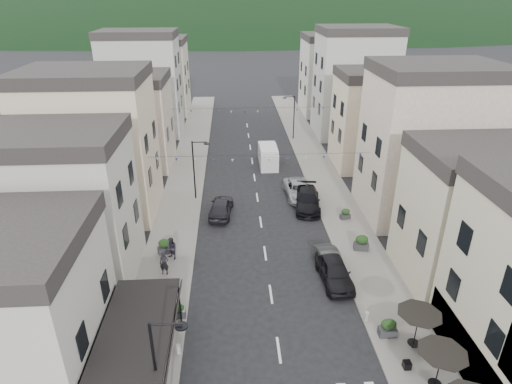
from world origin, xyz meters
TOP-DOWN VIEW (x-y plane):
  - sidewalk_left at (-7.50, 32.00)m, footprint 4.00×76.00m
  - sidewalk_right at (7.50, 32.00)m, footprint 4.00×76.00m
  - hill_backdrop at (0.00, 300.00)m, footprint 640.00×360.00m
  - boutique_awning at (-7.25, 5.00)m, footprint 3.77×7.50m
  - buildings_row_left at (-14.50, 37.75)m, footprint 10.20×54.16m
  - buildings_row_right at (14.50, 36.59)m, footprint 10.20×54.16m
  - cafe_terrace at (7.70, 2.80)m, footprint 2.50×8.10m
  - streetlamp_left_near at (-5.82, 2.00)m, footprint 1.70×0.56m
  - streetlamp_left_far at (-5.82, 26.00)m, footprint 1.70×0.56m
  - streetlamp_right_far at (5.82, 44.00)m, footprint 1.70×0.56m
  - bollards at (0.00, 5.50)m, footprint 11.66×10.26m
  - bunting_near at (0.00, 22.00)m, footprint 19.00×0.28m
  - bunting_far at (0.00, 38.00)m, footprint 19.00×0.28m
  - parked_car_a at (4.60, 12.22)m, footprint 2.24×4.98m
  - parked_car_b at (4.60, 13.57)m, footprint 1.97×4.35m
  - parked_car_c at (4.12, 25.86)m, footprint 2.80×5.58m
  - parked_car_d at (4.60, 23.54)m, footprint 2.94×5.83m
  - parked_car_e at (-3.54, 22.58)m, footprint 2.47×4.95m
  - delivery_van at (1.80, 34.58)m, footprint 2.03×5.10m
  - pedestrian_a at (-7.47, 13.60)m, footprint 0.69×0.48m
  - pedestrian_b at (-7.14, 15.48)m, footprint 1.12×1.11m
  - planter_la at (-6.00, 8.98)m, footprint 0.92×0.55m
  - planter_lb at (-7.81, 16.34)m, footprint 1.24×0.94m
  - planter_ra at (6.56, 6.66)m, footprint 1.07×0.60m
  - planter_rb at (7.61, 15.92)m, footprint 1.24×0.83m
  - planter_rc at (7.60, 20.98)m, footprint 0.97×0.66m

SIDE VIEW (x-z plane):
  - hill_backdrop at x=0.00m, z-range -35.00..35.00m
  - sidewalk_left at x=-7.50m, z-range 0.00..0.12m
  - sidewalk_right at x=7.50m, z-range 0.00..0.12m
  - bollards at x=0.00m, z-range 0.12..0.72m
  - planter_la at x=-6.00m, z-range 0.11..1.10m
  - planter_rc at x=7.60m, z-range 0.11..1.10m
  - parked_car_b at x=4.60m, z-range 0.00..1.38m
  - planter_ra at x=6.56m, z-range 0.10..1.29m
  - planter_lb at x=-7.81m, z-range 0.10..1.33m
  - planter_rb at x=7.61m, z-range 0.10..1.39m
  - parked_car_c at x=4.12m, z-range 0.00..1.52m
  - parked_car_e at x=-3.54m, z-range 0.00..1.62m
  - parked_car_d at x=4.60m, z-range 0.00..1.62m
  - parked_car_a at x=4.60m, z-range 0.00..1.66m
  - pedestrian_a at x=-7.47m, z-range 0.12..1.93m
  - pedestrian_b at x=-7.14m, z-range 0.12..1.94m
  - delivery_van at x=1.80m, z-range -0.02..2.41m
  - cafe_terrace at x=7.70m, z-range 1.09..3.62m
  - boutique_awning at x=-7.25m, z-range 1.48..4.75m
  - streetlamp_left_near at x=-5.82m, z-range 0.70..6.70m
  - streetlamp_left_far at x=-5.82m, z-range 0.70..6.70m
  - streetlamp_right_far at x=5.82m, z-range 0.70..6.70m
  - bunting_near at x=0.00m, z-range 5.34..5.96m
  - bunting_far at x=0.00m, z-range 5.34..5.96m
  - buildings_row_left at x=-14.50m, z-range -0.88..13.12m
  - buildings_row_right at x=14.50m, z-range -0.93..13.57m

